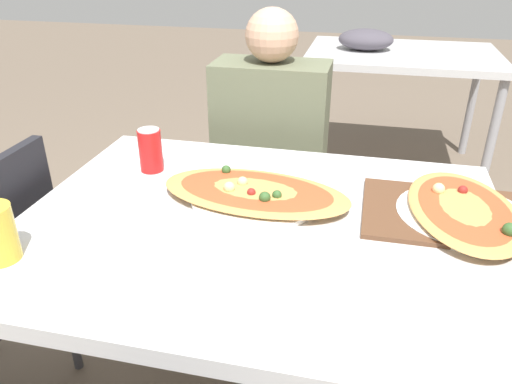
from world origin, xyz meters
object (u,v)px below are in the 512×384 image
at_px(dining_table, 260,246).
at_px(soda_can, 150,150).
at_px(person_seated, 270,144).
at_px(pizza_main, 255,193).
at_px(chair_far_seated, 275,175).
at_px(pizza_second, 464,211).

xyz_separation_m(dining_table, soda_can, (-0.37, 0.21, 0.14)).
distance_m(person_seated, pizza_main, 0.58).
bearing_deg(chair_far_seated, dining_table, 98.25).
bearing_deg(person_seated, pizza_second, 137.01).
bearing_deg(soda_can, pizza_second, -6.16).
bearing_deg(person_seated, dining_table, 99.60).
relative_size(dining_table, pizza_main, 2.25).
relative_size(chair_far_seated, pizza_second, 1.91).
xyz_separation_m(person_seated, soda_can, (-0.26, -0.46, 0.13)).
distance_m(soda_can, pizza_second, 0.85).
bearing_deg(soda_can, dining_table, -29.76).
xyz_separation_m(soda_can, pizza_second, (0.84, -0.09, -0.04)).
distance_m(person_seated, soda_can, 0.54).
bearing_deg(dining_table, chair_far_seated, 98.25).
bearing_deg(pizza_main, chair_far_seated, 96.38).
relative_size(chair_far_seated, pizza_main, 1.66).
xyz_separation_m(person_seated, pizza_second, (0.59, -0.55, 0.09)).
distance_m(dining_table, pizza_main, 0.14).
height_order(dining_table, soda_can, soda_can).
height_order(dining_table, person_seated, person_seated).
height_order(person_seated, pizza_main, person_seated).
distance_m(chair_far_seated, pizza_main, 0.74).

